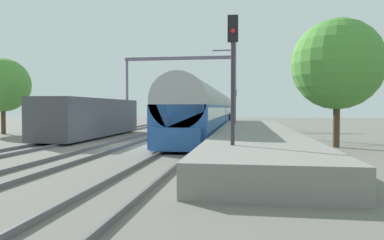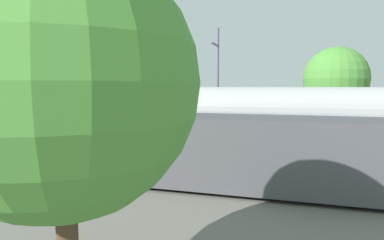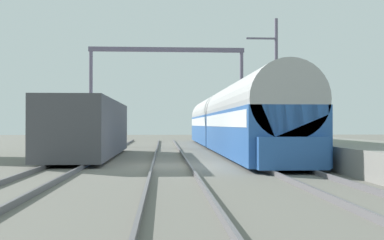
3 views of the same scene
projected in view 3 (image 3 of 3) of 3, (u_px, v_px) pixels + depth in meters
ground at (171, 166)px, 19.69m from camera, size 120.00×120.00×0.00m
track_far_west at (70, 164)px, 19.46m from camera, size 1.52×60.00×0.16m
track_west at (171, 164)px, 19.70m from camera, size 1.52×60.00×0.16m
track_east at (269, 163)px, 19.94m from camera, size 1.52×60.00×0.16m
platform at (342, 151)px, 22.16m from camera, size 4.40×28.00×0.90m
passenger_train at (228, 120)px, 32.56m from camera, size 2.93×32.85×3.82m
freight_car at (90, 129)px, 24.63m from camera, size 2.80×13.00×2.70m
person_crossing at (242, 133)px, 37.41m from camera, size 0.38×0.46×1.73m
railway_signal_far at (226, 111)px, 48.43m from camera, size 0.36×0.30×4.64m
catenary_gantry at (167, 75)px, 38.80m from camera, size 12.46×0.28×7.86m
catenary_pole_east_mid at (276, 83)px, 28.86m from camera, size 1.90×0.20×8.00m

